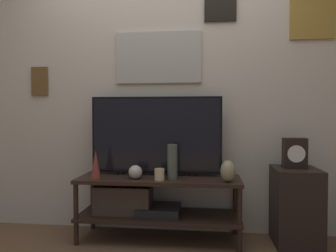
{
  "coord_description": "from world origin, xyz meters",
  "views": [
    {
      "loc": [
        0.4,
        -2.47,
        1.06
      ],
      "look_at": [
        0.08,
        0.27,
        0.97
      ],
      "focal_mm": 35.0,
      "sensor_mm": 36.0,
      "label": 1
    }
  ],
  "objects_px": {
    "television": "(156,135)",
    "mantel_clock": "(295,153)",
    "vase_urn_stoneware": "(228,171)",
    "candle_jar": "(159,174)",
    "vase_slim_bronze": "(96,165)",
    "vase_round_glass": "(135,172)",
    "vase_tall_ceramic": "(172,162)"
  },
  "relations": [
    {
      "from": "television",
      "to": "candle_jar",
      "type": "bearing_deg",
      "value": -74.53
    },
    {
      "from": "vase_slim_bronze",
      "to": "candle_jar",
      "type": "bearing_deg",
      "value": -0.8
    },
    {
      "from": "vase_round_glass",
      "to": "vase_slim_bronze",
      "type": "distance_m",
      "value": 0.34
    },
    {
      "from": "vase_round_glass",
      "to": "vase_slim_bronze",
      "type": "height_order",
      "value": "vase_slim_bronze"
    },
    {
      "from": "vase_round_glass",
      "to": "vase_tall_ceramic",
      "type": "bearing_deg",
      "value": 3.15
    },
    {
      "from": "vase_urn_stoneware",
      "to": "vase_tall_ceramic",
      "type": "height_order",
      "value": "vase_tall_ceramic"
    },
    {
      "from": "candle_jar",
      "to": "vase_round_glass",
      "type": "bearing_deg",
      "value": 169.01
    },
    {
      "from": "vase_urn_stoneware",
      "to": "vase_tall_ceramic",
      "type": "distance_m",
      "value": 0.45
    },
    {
      "from": "television",
      "to": "vase_slim_bronze",
      "type": "distance_m",
      "value": 0.57
    },
    {
      "from": "vase_urn_stoneware",
      "to": "vase_slim_bronze",
      "type": "height_order",
      "value": "vase_slim_bronze"
    },
    {
      "from": "vase_urn_stoneware",
      "to": "candle_jar",
      "type": "relative_size",
      "value": 1.79
    },
    {
      "from": "vase_round_glass",
      "to": "vase_urn_stoneware",
      "type": "bearing_deg",
      "value": -2.6
    },
    {
      "from": "vase_slim_bronze",
      "to": "mantel_clock",
      "type": "height_order",
      "value": "mantel_clock"
    },
    {
      "from": "television",
      "to": "mantel_clock",
      "type": "height_order",
      "value": "television"
    },
    {
      "from": "vase_tall_ceramic",
      "to": "mantel_clock",
      "type": "xyz_separation_m",
      "value": [
        0.99,
        0.09,
        0.07
      ]
    },
    {
      "from": "vase_urn_stoneware",
      "to": "vase_tall_ceramic",
      "type": "bearing_deg",
      "value": 173.47
    },
    {
      "from": "television",
      "to": "vase_tall_ceramic",
      "type": "xyz_separation_m",
      "value": [
        0.16,
        -0.17,
        -0.21
      ]
    },
    {
      "from": "vase_urn_stoneware",
      "to": "candle_jar",
      "type": "height_order",
      "value": "vase_urn_stoneware"
    },
    {
      "from": "vase_slim_bronze",
      "to": "television",
      "type": "bearing_deg",
      "value": 24.68
    },
    {
      "from": "television",
      "to": "mantel_clock",
      "type": "bearing_deg",
      "value": -3.84
    },
    {
      "from": "vase_urn_stoneware",
      "to": "vase_slim_bronze",
      "type": "bearing_deg",
      "value": 179.92
    },
    {
      "from": "vase_round_glass",
      "to": "vase_slim_bronze",
      "type": "xyz_separation_m",
      "value": [
        -0.33,
        -0.03,
        0.06
      ]
    },
    {
      "from": "vase_urn_stoneware",
      "to": "television",
      "type": "bearing_deg",
      "value": 160.22
    },
    {
      "from": "candle_jar",
      "to": "mantel_clock",
      "type": "bearing_deg",
      "value": 7.69
    },
    {
      "from": "television",
      "to": "mantel_clock",
      "type": "xyz_separation_m",
      "value": [
        1.16,
        -0.08,
        -0.14
      ]
    },
    {
      "from": "television",
      "to": "vase_urn_stoneware",
      "type": "height_order",
      "value": "television"
    },
    {
      "from": "vase_round_glass",
      "to": "vase_slim_bronze",
      "type": "bearing_deg",
      "value": -174.3
    },
    {
      "from": "television",
      "to": "mantel_clock",
      "type": "distance_m",
      "value": 1.17
    },
    {
      "from": "television",
      "to": "candle_jar",
      "type": "height_order",
      "value": "television"
    },
    {
      "from": "vase_urn_stoneware",
      "to": "mantel_clock",
      "type": "distance_m",
      "value": 0.58
    },
    {
      "from": "vase_slim_bronze",
      "to": "mantel_clock",
      "type": "relative_size",
      "value": 0.95
    },
    {
      "from": "vase_slim_bronze",
      "to": "candle_jar",
      "type": "relative_size",
      "value": 2.45
    }
  ]
}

